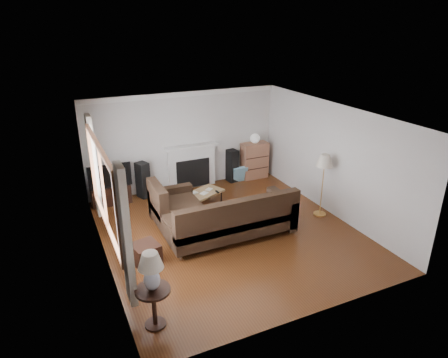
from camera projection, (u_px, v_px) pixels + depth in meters
name	position (u px, v px, depth m)	size (l,w,h in m)	color
room	(230.00, 177.00, 7.86)	(5.10, 5.60, 2.54)	#542A12
window	(103.00, 187.00, 6.64)	(0.12, 2.74, 1.54)	brown
curtain_near	(126.00, 237.00, 5.43)	(0.10, 0.35, 2.10)	beige
curtain_far	(94.00, 167.00, 7.99)	(0.10, 0.35, 2.10)	beige
fireplace	(192.00, 166.00, 10.40)	(1.40, 0.26, 1.15)	white
tv_stand	(111.00, 194.00, 9.59)	(0.91, 0.41, 0.46)	black
television	(109.00, 174.00, 9.40)	(0.99, 0.13, 0.57)	black
speaker_left	(143.00, 180.00, 9.84)	(0.25, 0.30, 0.90)	black
speaker_right	(232.00, 166.00, 10.81)	(0.25, 0.30, 0.89)	black
bookshelf	(254.00, 160.00, 11.03)	(0.73, 0.35, 1.00)	#9C6348
globe_lamp	(255.00, 138.00, 10.79)	(0.26, 0.26, 0.26)	white
sectional_sofa	(231.00, 216.00, 8.02)	(2.84, 2.08, 0.92)	black
coffee_table	(203.00, 200.00, 9.39)	(0.97, 0.53, 0.38)	olive
footstool	(146.00, 254.00, 7.25)	(0.45, 0.45, 0.38)	black
floor_lamp	(322.00, 185.00, 8.84)	(0.37, 0.37, 1.44)	gold
side_table	(154.00, 307.00, 5.72)	(0.51, 0.51, 0.63)	black
table_lamp	(151.00, 272.00, 5.49)	(0.36, 0.36, 0.58)	silver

